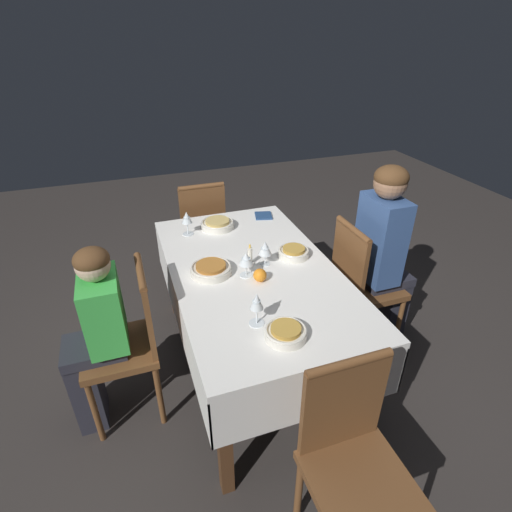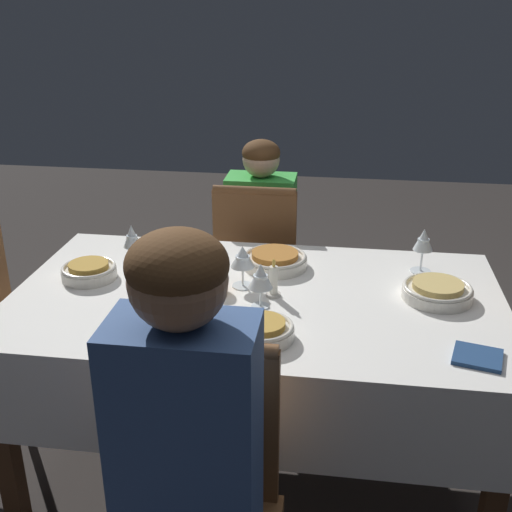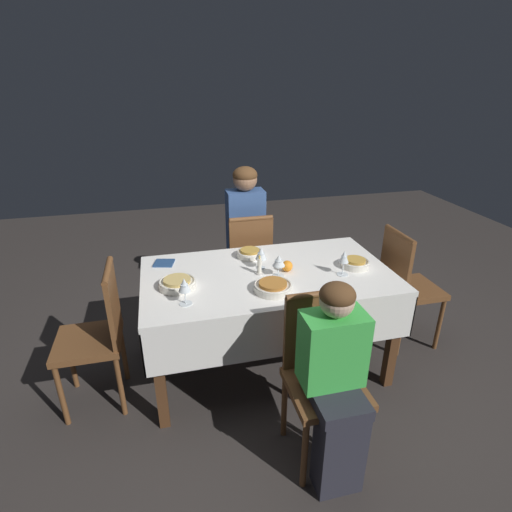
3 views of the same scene
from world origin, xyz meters
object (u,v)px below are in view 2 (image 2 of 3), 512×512
wine_glass_west (132,238)px  bowl_east (437,291)px  orange_fruit (218,282)px  chair_south (201,510)px  person_adult_denim (182,487)px  chair_north (258,268)px  napkin_red_folded (478,357)px  bowl_west (89,271)px  bowl_north (275,260)px  dining_table (256,320)px  candle_centerpiece (274,283)px  wine_glass_north (243,258)px  person_child_green (263,239)px  wine_glass_east (423,242)px  wine_glass_south (260,277)px  bowl_south (262,330)px

wine_glass_west → bowl_east: 1.04m
orange_fruit → bowl_east: bearing=4.2°
chair_south → person_adult_denim: bearing=-90.0°
orange_fruit → chair_north: bearing=87.3°
orange_fruit → napkin_red_folded: bearing=-21.4°
bowl_west → orange_fruit: orange_fruit is taller
person_adult_denim → bowl_north: (0.07, 1.09, 0.05)m
dining_table → candle_centerpiece: bearing=2.4°
wine_glass_north → napkin_red_folded: size_ratio=0.96×
dining_table → person_child_green: 0.88m
wine_glass_west → candle_centerpiece: wine_glass_west is taller
wine_glass_north → bowl_east: 0.63m
dining_table → person_child_green: person_child_green is taller
wine_glass_east → napkin_red_folded: (0.10, -0.56, -0.11)m
bowl_west → napkin_red_folded: (1.23, -0.35, -0.02)m
chair_north → person_adult_denim: bearing=92.3°
chair_north → bowl_north: 0.55m
wine_glass_east → orange_fruit: 0.72m
person_adult_denim → bowl_east: person_adult_denim is taller
wine_glass_east → person_child_green: bearing=136.6°
wine_glass_south → bowl_east: size_ratio=0.66×
bowl_east → wine_glass_east: (-0.03, 0.21, 0.09)m
chair_north → candle_centerpiece: bearing=101.9°
orange_fruit → napkin_red_folded: orange_fruit is taller
dining_table → orange_fruit: orange_fruit is taller
dining_table → bowl_south: (0.06, -0.27, 0.12)m
person_child_green → orange_fruit: (-0.03, -0.86, 0.19)m
wine_glass_north → wine_glass_east: size_ratio=0.90×
wine_glass_south → wine_glass_north: 0.16m
wine_glass_west → bowl_east: size_ratio=0.75×
bowl_north → wine_glass_north: (-0.09, -0.18, 0.07)m
person_adult_denim → wine_glass_north: (-0.02, 0.91, 0.12)m
person_child_green → bowl_north: bearing=101.4°
person_child_green → wine_glass_north: bearing=92.9°
chair_south → person_child_green: 1.58m
chair_south → wine_glass_north: 0.84m
chair_south → wine_glass_east: (0.58, 0.98, 0.33)m
person_adult_denim → wine_glass_east: person_adult_denim is taller
chair_north → wine_glass_west: chair_north is taller
dining_table → wine_glass_north: wine_glass_north is taller
dining_table → bowl_east: 0.59m
bowl_west → candle_centerpiece: bearing=-4.1°
orange_fruit → napkin_red_folded: 0.83m
wine_glass_west → bowl_north: bearing=11.0°
bowl_west → candle_centerpiece: size_ratio=1.44×
person_child_green → bowl_east: person_child_green is taller
dining_table → wine_glass_north: 0.21m
person_adult_denim → wine_glass_south: bearing=85.9°
bowl_south → bowl_east: same height
bowl_east → bowl_west: bearing=-179.6°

